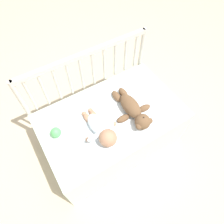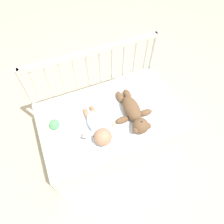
# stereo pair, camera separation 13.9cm
# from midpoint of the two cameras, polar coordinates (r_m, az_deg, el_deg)

# --- Properties ---
(ground_plane) EXTENTS (12.00, 12.00, 0.00)m
(ground_plane) POSITION_cam_midpoint_polar(r_m,az_deg,el_deg) (1.97, 1.90, -7.93)
(ground_plane) COLOR #C6B293
(crib_mattress) EXTENTS (1.14, 0.70, 0.44)m
(crib_mattress) POSITION_cam_midpoint_polar(r_m,az_deg,el_deg) (1.78, 2.10, -4.86)
(crib_mattress) COLOR silver
(crib_mattress) RESTS_ON ground_plane
(crib_rail) EXTENTS (1.14, 0.04, 0.80)m
(crib_rail) POSITION_cam_midpoint_polar(r_m,az_deg,el_deg) (1.71, -2.64, 11.04)
(crib_rail) COLOR beige
(crib_rail) RESTS_ON ground_plane
(blanket) EXTENTS (0.79, 0.52, 0.01)m
(blanket) POSITION_cam_midpoint_polar(r_m,az_deg,el_deg) (1.57, 3.53, -1.88)
(blanket) COLOR white
(blanket) RESTS_ON crib_mattress
(teddy_bear) EXTENTS (0.31, 0.45, 0.12)m
(teddy_bear) POSITION_cam_midpoint_polar(r_m,az_deg,el_deg) (1.56, 8.69, -0.33)
(teddy_bear) COLOR brown
(teddy_bear) RESTS_ON crib_mattress
(baby) EXTENTS (0.27, 0.39, 0.13)m
(baby) POSITION_cam_midpoint_polar(r_m,az_deg,el_deg) (1.47, -1.31, -4.72)
(baby) COLOR white
(baby) RESTS_ON crib_mattress
(toy_ball) EXTENTS (0.08, 0.08, 0.08)m
(toy_ball) POSITION_cam_midpoint_polar(r_m,az_deg,el_deg) (1.54, -13.69, -3.61)
(toy_ball) COLOR #59BF66
(toy_ball) RESTS_ON crib_mattress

